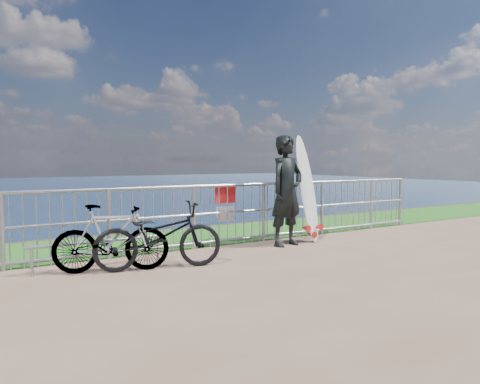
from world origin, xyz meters
TOP-DOWN VIEW (x-y plane):
  - grass_strip at (0.00, 2.70)m, footprint 120.00×120.00m
  - railing at (0.02, 1.60)m, footprint 10.06×0.10m
  - surfer at (1.08, 0.99)m, footprint 0.80×0.59m
  - surfboard at (1.68, 1.11)m, footprint 0.67×0.63m
  - bicycle_near at (-1.60, 0.54)m, footprint 1.93×1.04m
  - bicycle_far at (-2.23, 0.72)m, footprint 1.64×0.94m
  - bike_rack at (-2.30, 1.06)m, footprint 2.01×0.05m

SIDE VIEW (x-z plane):
  - grass_strip at x=0.00m, z-range 0.01..0.01m
  - bike_rack at x=-2.30m, z-range 0.14..0.55m
  - bicycle_far at x=-2.23m, z-range 0.00..0.95m
  - bicycle_near at x=-1.60m, z-range 0.00..0.96m
  - railing at x=0.02m, z-range 0.01..1.14m
  - surfboard at x=1.68m, z-range -0.08..1.97m
  - surfer at x=1.08m, z-range 0.00..2.00m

